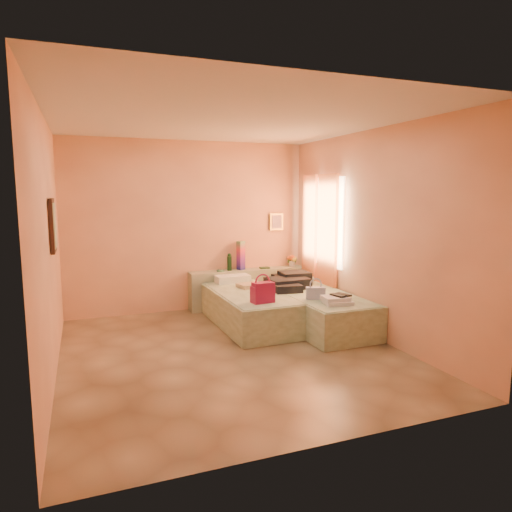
# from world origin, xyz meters

# --- Properties ---
(ground) EXTENTS (4.50, 4.50, 0.00)m
(ground) POSITION_xyz_m (0.00, 0.00, 0.00)
(ground) COLOR tan
(ground) RESTS_ON ground
(room_walls) EXTENTS (4.02, 4.51, 2.81)m
(room_walls) POSITION_xyz_m (0.21, 0.57, 1.79)
(room_walls) COLOR #FFBA88
(room_walls) RESTS_ON ground
(headboard_ledge) EXTENTS (2.05, 0.30, 0.65)m
(headboard_ledge) POSITION_xyz_m (0.98, 2.10, 0.33)
(headboard_ledge) COLOR #99A184
(headboard_ledge) RESTS_ON ground
(bed_left) EXTENTS (0.94, 2.02, 0.50)m
(bed_left) POSITION_xyz_m (0.60, 1.05, 0.25)
(bed_left) COLOR beige
(bed_left) RESTS_ON ground
(bed_right) EXTENTS (0.94, 2.02, 0.50)m
(bed_right) POSITION_xyz_m (1.50, 0.58, 0.25)
(bed_right) COLOR beige
(bed_right) RESTS_ON ground
(water_bottle) EXTENTS (0.09, 0.09, 0.28)m
(water_bottle) POSITION_xyz_m (0.64, 2.11, 0.79)
(water_bottle) COLOR #14381E
(water_bottle) RESTS_ON headboard_ledge
(rainbow_box) EXTENTS (0.14, 0.14, 0.49)m
(rainbow_box) POSITION_xyz_m (0.85, 2.13, 0.90)
(rainbow_box) COLOR #991241
(rainbow_box) RESTS_ON headboard_ledge
(small_dish) EXTENTS (0.16, 0.16, 0.03)m
(small_dish) POSITION_xyz_m (0.46, 2.05, 0.67)
(small_dish) COLOR #488563
(small_dish) RESTS_ON headboard_ledge
(green_book) EXTENTS (0.17, 0.13, 0.03)m
(green_book) POSITION_xyz_m (1.27, 2.07, 0.66)
(green_book) COLOR #244327
(green_book) RESTS_ON headboard_ledge
(flower_vase) EXTENTS (0.24, 0.24, 0.25)m
(flower_vase) POSITION_xyz_m (1.81, 2.10, 0.77)
(flower_vase) COLOR beige
(flower_vase) RESTS_ON headboard_ledge
(magenta_handbag) EXTENTS (0.32, 0.20, 0.28)m
(magenta_handbag) POSITION_xyz_m (0.55, 0.37, 0.64)
(magenta_handbag) COLOR #991241
(magenta_handbag) RESTS_ON bed_left
(khaki_garment) EXTENTS (0.40, 0.35, 0.06)m
(khaki_garment) POSITION_xyz_m (0.73, 1.36, 0.53)
(khaki_garment) COLOR tan
(khaki_garment) RESTS_ON bed_left
(clothes_pile) EXTENTS (0.68, 0.68, 0.20)m
(clothes_pile) POSITION_xyz_m (1.32, 1.10, 0.60)
(clothes_pile) COLOR black
(clothes_pile) RESTS_ON bed_right
(blue_handbag) EXTENTS (0.28, 0.19, 0.17)m
(blue_handbag) POSITION_xyz_m (1.31, 0.29, 0.58)
(blue_handbag) COLOR #3B518F
(blue_handbag) RESTS_ON bed_right
(towel_stack) EXTENTS (0.39, 0.35, 0.10)m
(towel_stack) POSITION_xyz_m (1.45, -0.06, 0.55)
(towel_stack) COLOR white
(towel_stack) RESTS_ON bed_right
(sandal_pair) EXTENTS (0.21, 0.25, 0.02)m
(sandal_pair) POSITION_xyz_m (1.51, -0.04, 0.61)
(sandal_pair) COLOR black
(sandal_pair) RESTS_ON towel_stack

